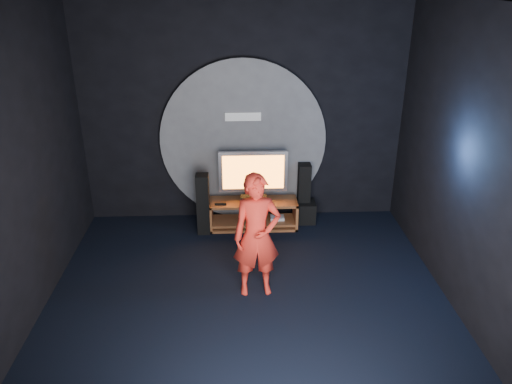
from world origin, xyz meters
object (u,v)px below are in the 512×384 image
tower_speaker_left (203,204)px  tower_speaker_right (304,192)px  player (257,236)px  subwoofer (305,212)px  tv (253,174)px  media_console (254,215)px

tower_speaker_left → tower_speaker_right: size_ratio=1.00×
tower_speaker_right → player: bearing=-113.3°
tower_speaker_left → subwoofer: tower_speaker_left is taller
tv → player: bearing=-90.9°
media_console → player: size_ratio=0.86×
subwoofer → tower_speaker_left: bearing=-169.7°
media_console → tower_speaker_left: (-0.79, -0.16, 0.29)m
tower_speaker_left → tower_speaker_right: same height
media_console → tower_speaker_left: tower_speaker_left is taller
media_console → subwoofer: bearing=9.5°
media_console → tower_speaker_right: bearing=14.7°
subwoofer → player: player is taller
tower_speaker_right → player: player is taller
tv → tower_speaker_left: tv is taller
media_console → player: player is taller
tv → subwoofer: size_ratio=3.11×
tv → tower_speaker_left: 0.91m
tower_speaker_left → player: size_ratio=0.60×
tv → player: 1.83m
tv → subwoofer: 1.11m
tower_speaker_right → tower_speaker_left: bearing=-167.0°
tower_speaker_right → subwoofer: (0.03, -0.07, -0.31)m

